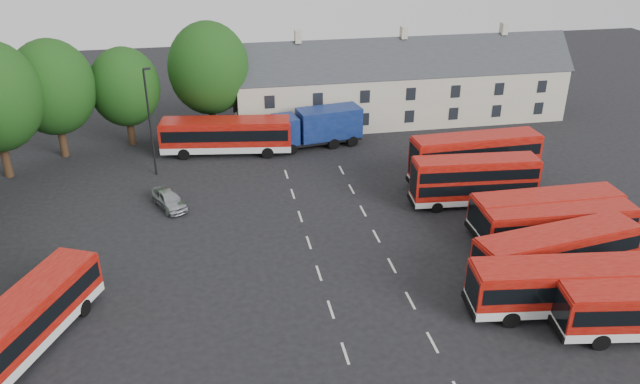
{
  "coord_description": "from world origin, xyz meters",
  "views": [
    {
      "loc": [
        -6.2,
        -31.96,
        22.91
      ],
      "look_at": [
        1.47,
        9.54,
        2.2
      ],
      "focal_mm": 35.0,
      "sensor_mm": 36.0,
      "label": 1
    }
  ],
  "objects_px": {
    "box_truck": "(318,126)",
    "silver_car": "(169,199)",
    "bus_west": "(21,323)",
    "bus_dd_south": "(474,179)",
    "lamppost": "(150,120)"
  },
  "relations": [
    {
      "from": "bus_west",
      "to": "silver_car",
      "type": "relative_size",
      "value": 2.72
    },
    {
      "from": "box_truck",
      "to": "lamppost",
      "type": "xyz_separation_m",
      "value": [
        -15.31,
        -4.03,
        3.01
      ]
    },
    {
      "from": "bus_west",
      "to": "lamppost",
      "type": "xyz_separation_m",
      "value": [
        5.76,
        22.77,
        3.17
      ]
    },
    {
      "from": "lamppost",
      "to": "box_truck",
      "type": "bearing_deg",
      "value": 14.74
    },
    {
      "from": "bus_west",
      "to": "silver_car",
      "type": "xyz_separation_m",
      "value": [
        7.11,
        16.12,
        -1.22
      ]
    },
    {
      "from": "box_truck",
      "to": "lamppost",
      "type": "relative_size",
      "value": 0.92
    },
    {
      "from": "bus_dd_south",
      "to": "lamppost",
      "type": "xyz_separation_m",
      "value": [
        -25.11,
        10.59,
        2.81
      ]
    },
    {
      "from": "bus_dd_south",
      "to": "silver_car",
      "type": "xyz_separation_m",
      "value": [
        -23.77,
        3.94,
        -1.58
      ]
    },
    {
      "from": "box_truck",
      "to": "silver_car",
      "type": "distance_m",
      "value": 17.63
    },
    {
      "from": "bus_west",
      "to": "bus_dd_south",
      "type": "bearing_deg",
      "value": -44.03
    },
    {
      "from": "bus_west",
      "to": "lamppost",
      "type": "distance_m",
      "value": 23.7
    },
    {
      "from": "box_truck",
      "to": "bus_west",
      "type": "bearing_deg",
      "value": -137.31
    },
    {
      "from": "bus_west",
      "to": "silver_car",
      "type": "bearing_deg",
      "value": 0.64
    },
    {
      "from": "lamppost",
      "to": "bus_dd_south",
      "type": "bearing_deg",
      "value": -22.86
    },
    {
      "from": "box_truck",
      "to": "silver_car",
      "type": "bearing_deg",
      "value": -151.72
    }
  ]
}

